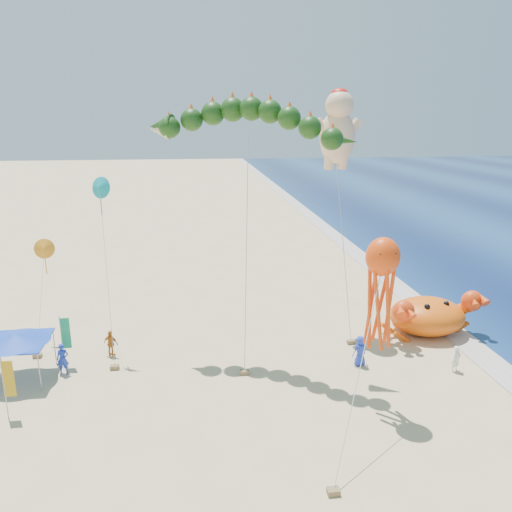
# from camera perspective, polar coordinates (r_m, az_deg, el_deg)

# --- Properties ---
(ground) EXTENTS (320.00, 320.00, 0.00)m
(ground) POSITION_cam_1_polar(r_m,az_deg,el_deg) (29.93, 4.39, -12.99)
(ground) COLOR #D1B784
(ground) RESTS_ON ground
(foam_strip) EXTENTS (320.00, 320.00, 0.00)m
(foam_strip) POSITION_cam_1_polar(r_m,az_deg,el_deg) (34.23, 24.85, -10.64)
(foam_strip) COLOR silver
(foam_strip) RESTS_ON ground
(crab_inflatable) EXTENTS (6.97, 5.28, 3.06)m
(crab_inflatable) POSITION_cam_1_polar(r_m,az_deg,el_deg) (36.06, 19.03, -6.38)
(crab_inflatable) COLOR #F0590C
(crab_inflatable) RESTS_ON ground
(dragon_kite) EXTENTS (11.79, 6.59, 15.02)m
(dragon_kite) POSITION_cam_1_polar(r_m,az_deg,el_deg) (28.87, -1.27, 14.42)
(dragon_kite) COLOR #15380F
(dragon_kite) RESTS_ON ground
(cherub_kite) EXTENTS (2.34, 4.92, 16.12)m
(cherub_kite) POSITION_cam_1_polar(r_m,az_deg,el_deg) (33.98, 9.35, 14.32)
(cherub_kite) COLOR #FFC79B
(cherub_kite) RESTS_ON ground
(octopus_kite) EXTENTS (4.81, 6.83, 8.87)m
(octopus_kite) POSITION_cam_1_polar(r_m,az_deg,el_deg) (24.67, 14.06, -3.22)
(octopus_kite) COLOR #FF460D
(octopus_kite) RESTS_ON ground
(canopy_blue) EXTENTS (3.70, 3.70, 2.71)m
(canopy_blue) POSITION_cam_1_polar(r_m,az_deg,el_deg) (31.05, -25.79, -8.50)
(canopy_blue) COLOR gray
(canopy_blue) RESTS_ON ground
(beachgoers) EXTENTS (29.57, 9.36, 1.87)m
(beachgoers) POSITION_cam_1_polar(r_m,az_deg,el_deg) (29.88, -19.99, -12.07)
(beachgoers) COLOR white
(beachgoers) RESTS_ON ground
(small_kites) EXTENTS (8.70, 8.20, 10.97)m
(small_kites) POSITION_cam_1_polar(r_m,az_deg,el_deg) (32.10, -23.75, 1.48)
(small_kites) COLOR orange
(small_kites) RESTS_ON ground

